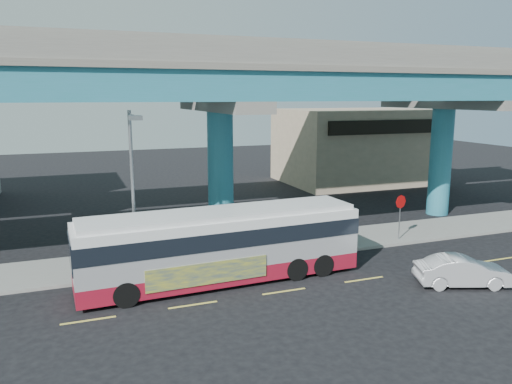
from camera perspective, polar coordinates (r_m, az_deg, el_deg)
name	(u,v)px	position (r m, az deg, el deg)	size (l,w,h in m)	color
ground	(281,289)	(22.13, 2.90, -11.01)	(120.00, 120.00, 0.00)	black
sidewalk	(240,251)	(26.94, -1.80, -6.77)	(70.00, 4.00, 0.15)	gray
lane_markings	(284,291)	(21.88, 3.22, -11.27)	(58.00, 0.12, 0.01)	#D8C64C
viaduct	(219,80)	(29.11, -4.27, 12.64)	(52.00, 12.40, 11.70)	#21737F
building_beige	(357,146)	(49.57, 11.48, 5.23)	(14.00, 10.23, 7.00)	tan
transit_bus	(222,243)	(22.48, -3.94, -5.83)	(12.84, 3.24, 3.27)	maroon
sedan	(462,271)	(24.02, 22.53, -8.38)	(4.29, 2.72, 1.33)	#B7B7BC
street_lamp	(133,170)	(22.62, -13.84, 2.41)	(0.50, 2.46, 7.50)	gray
stop_sign	(400,207)	(29.52, 16.18, -1.71)	(0.77, 0.18, 2.60)	gray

